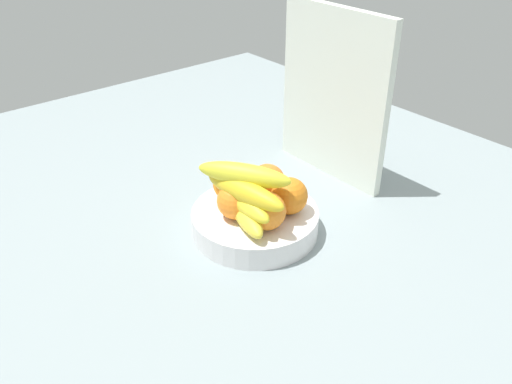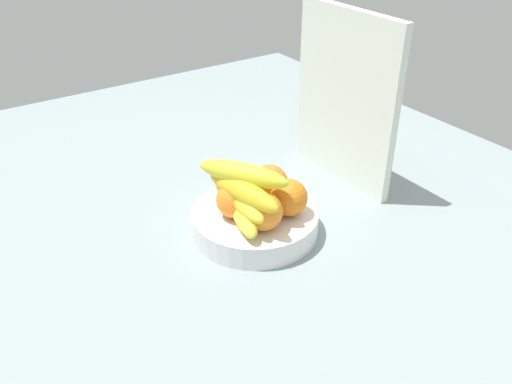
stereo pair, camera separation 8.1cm
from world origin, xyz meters
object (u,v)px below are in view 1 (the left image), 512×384
Objects in this scene: orange_front_right at (231,183)px; orange_back_right at (289,196)px; fruit_bowl at (256,221)px; banana_bunch at (243,194)px; orange_front_left at (267,182)px; cutting_board at (333,95)px; orange_center at (236,201)px; orange_back_left at (267,211)px.

orange_back_right is (10.24, 5.38, 0.00)cm from orange_front_right.
fruit_bowl is 8.34cm from banana_bunch.
banana_bunch reaches higher than orange_front_right.
cutting_board is (-5.23, 22.51, 10.08)cm from orange_front_left.
fruit_bowl is at bearing -64.49° from orange_front_left.
banana_bunch is (1.43, 0.56, 1.90)cm from orange_center.
orange_back_left is 0.19× the size of cutting_board.
cutting_board is (-11.57, 22.80, 10.08)cm from orange_back_right.
orange_back_right is 0.19× the size of cutting_board.
orange_center reaches higher than fruit_bowl.
orange_center is at bearing -101.08° from fruit_bowl.
orange_front_right reaches higher than fruit_bowl.
orange_front_right is at bearing -170.54° from fruit_bowl.
orange_front_right is (-3.91, -5.68, 0.00)cm from orange_front_left.
orange_center is at bearing -161.09° from orange_back_left.
cutting_board reaches higher than orange_back_left.
fruit_bowl is 8.41cm from orange_front_right.
fruit_bowl is 8.24cm from orange_back_right.
orange_front_right is 7.44cm from banana_bunch.
orange_center is at bearing -29.33° from orange_front_right.
cutting_board is at bearing 105.34° from fruit_bowl.
cutting_board reaches higher than fruit_bowl.
orange_back_right is at bearing 66.03° from banana_bunch.
banana_bunch is (0.64, -3.46, 7.56)cm from fruit_bowl.
cutting_board reaches higher than orange_back_right.
banana_bunch reaches higher than orange_center.
fruit_bowl is 0.65× the size of cutting_board.
orange_center is 2.44cm from banana_bunch.
orange_center is (1.43, -8.68, 0.00)cm from orange_front_left.
orange_center is at bearing -158.43° from banana_bunch.
orange_center is at bearing -80.62° from orange_front_left.
orange_front_right is 6.13cm from orange_center.
fruit_bowl is 1.28× the size of banana_bunch.
orange_center is 6.35cm from orange_back_left.
fruit_bowl is 3.45× the size of orange_front_left.
orange_front_left reaches higher than fruit_bowl.
banana_bunch is (2.86, -8.11, 1.90)cm from orange_front_left.
orange_front_left is 1.00× the size of orange_front_right.
orange_front_right is at bearing -124.55° from orange_front_left.
orange_front_left is (-2.22, 4.65, 5.66)cm from fruit_bowl.
orange_front_right is at bearing -152.30° from orange_back_right.
banana_bunch is at bearing -113.97° from orange_back_right.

